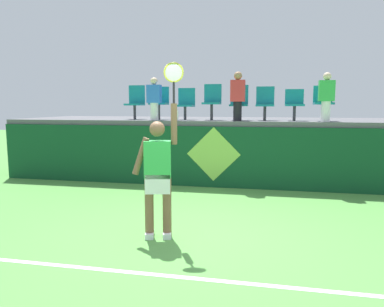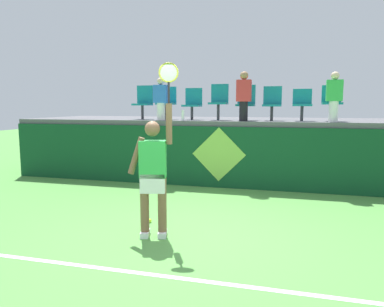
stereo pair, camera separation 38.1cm
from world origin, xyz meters
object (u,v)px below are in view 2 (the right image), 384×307
at_px(stadium_chair_3, 219,100).
at_px(tennis_player, 153,172).
at_px(stadium_chair_0, 143,101).
at_px(tennis_ball, 150,221).
at_px(stadium_chair_2, 193,103).
at_px(spectator_2, 161,98).
at_px(stadium_chair_4, 246,101).
at_px(spectator_0, 334,96).
at_px(stadium_chair_7, 332,101).
at_px(water_bottle, 183,115).
at_px(spectator_1, 244,95).
at_px(stadium_chair_5, 272,102).
at_px(stadium_chair_6, 302,103).
at_px(stadium_chair_1, 167,101).

bearing_deg(stadium_chair_3, tennis_player, -92.05).
bearing_deg(tennis_player, stadium_chair_0, 114.12).
height_order(tennis_ball, stadium_chair_0, stadium_chair_0).
distance_m(stadium_chair_2, spectator_2, 0.84).
relative_size(stadium_chair_4, spectator_0, 0.79).
distance_m(tennis_player, stadium_chair_7, 5.17).
xyz_separation_m(stadium_chair_3, stadium_chair_7, (2.66, -0.01, -0.02)).
xyz_separation_m(water_bottle, stadium_chair_4, (1.43, 0.62, 0.34)).
bearing_deg(spectator_1, water_bottle, -172.15).
relative_size(tennis_player, stadium_chair_2, 3.12).
height_order(tennis_ball, stadium_chair_5, stadium_chair_5).
relative_size(stadium_chair_3, spectator_2, 0.86).
height_order(stadium_chair_2, stadium_chair_3, stadium_chair_3).
bearing_deg(water_bottle, spectator_1, 7.85).
xyz_separation_m(stadium_chair_5, stadium_chair_6, (0.70, -0.01, -0.02)).
xyz_separation_m(tennis_ball, stadium_chair_3, (0.45, 3.63, 2.03)).
bearing_deg(stadium_chair_6, stadium_chair_3, 179.71).
relative_size(stadium_chair_0, spectator_0, 0.81).
bearing_deg(spectator_2, tennis_player, -71.85).
relative_size(stadium_chair_2, spectator_2, 0.77).
xyz_separation_m(stadium_chair_4, stadium_chair_7, (1.99, -0.01, 0.01)).
bearing_deg(stadium_chair_2, tennis_player, -82.80).
distance_m(tennis_player, stadium_chair_2, 4.36).
bearing_deg(tennis_player, spectator_0, 53.18).
relative_size(water_bottle, stadium_chair_5, 0.31).
xyz_separation_m(tennis_player, stadium_chair_7, (2.81, 4.20, 1.07)).
bearing_deg(tennis_player, water_bottle, 99.64).
relative_size(stadium_chair_2, stadium_chair_3, 0.90).
bearing_deg(stadium_chair_2, stadium_chair_4, 0.20).
relative_size(tennis_ball, spectator_2, 0.06).
bearing_deg(stadium_chair_3, stadium_chair_1, -179.81).
relative_size(stadium_chair_2, stadium_chair_5, 0.98).
distance_m(tennis_ball, stadium_chair_4, 4.30).
height_order(stadium_chair_1, stadium_chair_3, stadium_chair_3).
bearing_deg(stadium_chair_3, spectator_2, -161.28).
bearing_deg(tennis_ball, stadium_chair_4, 72.80).
distance_m(stadium_chair_3, spectator_1, 0.80).
height_order(tennis_player, stadium_chair_1, tennis_player).
relative_size(tennis_player, stadium_chair_6, 3.33).
height_order(stadium_chair_2, stadium_chair_6, stadium_chair_2).
height_order(stadium_chair_5, stadium_chair_6, stadium_chair_5).
xyz_separation_m(tennis_player, tennis_ball, (-0.30, 0.58, -0.94)).
distance_m(stadium_chair_6, stadium_chair_7, 0.66).
relative_size(water_bottle, stadium_chair_6, 0.34).
relative_size(stadium_chair_0, stadium_chair_5, 1.08).
height_order(spectator_1, spectator_2, spectator_1).
bearing_deg(tennis_player, stadium_chair_6, 62.82).
distance_m(stadium_chair_4, spectator_2, 2.11).
bearing_deg(spectator_1, stadium_chair_4, 90.00).
height_order(stadium_chair_3, stadium_chair_6, stadium_chair_3).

